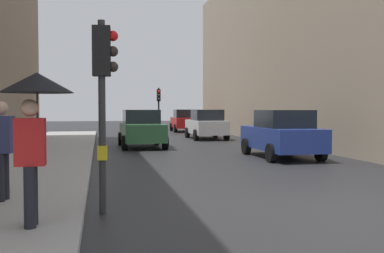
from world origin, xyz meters
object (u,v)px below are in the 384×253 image
at_px(traffic_light_far_median, 159,102).
at_px(pedestrian_with_umbrella, 35,106).
at_px(traffic_light_near_left, 103,81).
at_px(car_blue_van, 282,134).
at_px(car_green_estate, 142,129).
at_px(car_red_sedan, 185,121).
at_px(car_white_compact, 206,124).

distance_m(traffic_light_far_median, pedestrian_with_umbrella, 24.69).
xyz_separation_m(traffic_light_near_left, car_blue_van, (6.49, 7.52, -1.39)).
xyz_separation_m(traffic_light_near_left, car_green_estate, (1.86, 13.15, -1.39)).
xyz_separation_m(car_blue_van, pedestrian_with_umbrella, (-7.43, -8.75, 0.96)).
xyz_separation_m(car_blue_van, car_red_sedan, (0.07, 19.25, 0.00)).
bearing_deg(car_blue_van, pedestrian_with_umbrella, -130.33).
xyz_separation_m(traffic_light_far_median, car_red_sedan, (2.57, 3.81, -1.38)).
distance_m(traffic_light_far_median, car_red_sedan, 4.80).
bearing_deg(traffic_light_near_left, pedestrian_with_umbrella, -127.51).
relative_size(traffic_light_far_median, traffic_light_near_left, 1.00).
distance_m(car_red_sedan, pedestrian_with_umbrella, 29.00).
height_order(car_red_sedan, car_green_estate, same).
distance_m(car_blue_van, car_green_estate, 7.28).
height_order(car_blue_van, pedestrian_with_umbrella, pedestrian_with_umbrella).
xyz_separation_m(traffic_light_far_median, pedestrian_with_umbrella, (-4.92, -24.19, -0.42)).
bearing_deg(car_blue_van, car_red_sedan, 89.81).
relative_size(car_green_estate, pedestrian_with_umbrella, 1.98).
xyz_separation_m(car_green_estate, pedestrian_with_umbrella, (-2.80, -14.38, 0.96)).
bearing_deg(car_white_compact, car_green_estate, -131.63).
bearing_deg(traffic_light_far_median, pedestrian_with_umbrella, -101.49).
bearing_deg(traffic_light_near_left, car_blue_van, 49.23).
xyz_separation_m(car_red_sedan, car_white_compact, (-0.35, -8.75, 0.00)).
distance_m(car_red_sedan, car_green_estate, 14.41).
bearing_deg(car_red_sedan, pedestrian_with_umbrella, -104.98).
distance_m(car_blue_van, car_red_sedan, 19.25).
relative_size(traffic_light_near_left, car_white_compact, 0.78).
bearing_deg(traffic_light_far_median, car_green_estate, -102.16).
xyz_separation_m(traffic_light_near_left, car_red_sedan, (6.55, 26.78, -1.39)).
relative_size(car_blue_van, pedestrian_with_umbrella, 1.97).
bearing_deg(traffic_light_far_median, car_blue_van, -80.78).
relative_size(traffic_light_near_left, car_green_estate, 0.78).
distance_m(car_green_estate, pedestrian_with_umbrella, 14.68).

